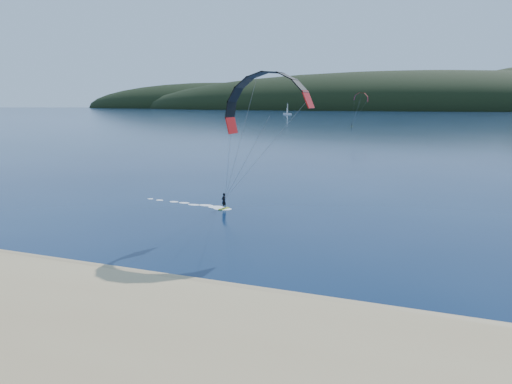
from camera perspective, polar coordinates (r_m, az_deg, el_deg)
ground at (r=26.13m, az=-11.09°, el=-14.49°), size 1800.00×1800.00×0.00m
wet_sand at (r=29.68m, az=-6.41°, el=-11.11°), size 220.00×2.50×0.10m
headland at (r=765.37m, az=20.38°, el=9.09°), size 1200.00×310.00×140.00m
kitesurfer_near at (r=41.63m, az=1.19°, el=8.44°), size 21.83×8.72×13.46m
kitesurfer_far at (r=218.54m, az=12.25°, el=10.53°), size 8.14×6.03×13.87m
sailboat at (r=437.07m, az=3.70°, el=9.20°), size 7.44×4.71×10.45m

